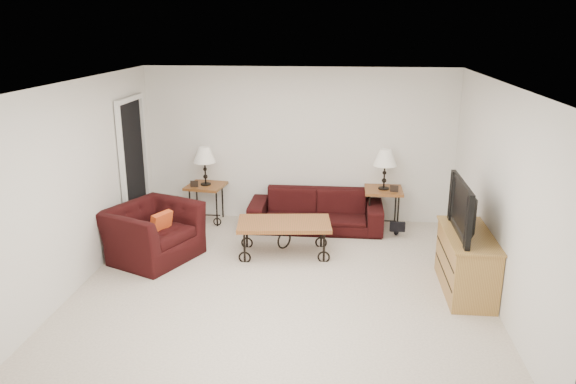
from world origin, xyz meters
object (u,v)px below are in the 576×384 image
object	(u,v)px
side_table_left	(207,203)
armchair	(152,233)
sofa	(316,210)
television	(470,208)
coffee_table	(284,238)
tv_stand	(466,262)
side_table_right	(383,208)
lamp_right	(385,169)
backpack	(397,221)
lamp_left	(205,166)

from	to	relation	value
side_table_left	armchair	size ratio (longest dim) A/B	0.54
sofa	television	world-z (taller)	television
coffee_table	tv_stand	bearing A→B (deg)	-21.20
side_table_right	lamp_right	world-z (taller)	lamp_right
tv_stand	television	world-z (taller)	television
side_table_left	television	bearing A→B (deg)	-30.07
side_table_left	armchair	world-z (taller)	armchair
tv_stand	armchair	bearing A→B (deg)	171.88
sofa	backpack	size ratio (longest dim) A/B	4.58
side_table_left	armchair	distance (m)	1.61
side_table_right	lamp_left	distance (m)	2.93
lamp_left	armchair	world-z (taller)	lamp_left
side_table_right	armchair	distance (m)	3.60
sofa	coffee_table	size ratio (longest dim) A/B	1.62
sofa	coffee_table	bearing A→B (deg)	-110.00
television	lamp_left	bearing A→B (deg)	-120.07
sofa	lamp_right	xyz separation A→B (m)	(1.06, 0.18, 0.65)
lamp_left	sofa	bearing A→B (deg)	-5.69
sofa	side_table_right	xyz separation A→B (m)	(1.06, 0.18, 0.01)
backpack	coffee_table	bearing A→B (deg)	-153.55
side_table_left	television	xyz separation A→B (m)	(3.71, -2.15, 0.75)
side_table_left	backpack	world-z (taller)	side_table_left
lamp_left	coffee_table	xyz separation A→B (m)	(1.42, -1.25, -0.70)
side_table_right	television	world-z (taller)	television
side_table_left	tv_stand	world-z (taller)	tv_stand
side_table_left	coffee_table	xyz separation A→B (m)	(1.42, -1.25, -0.07)
sofa	armchair	bearing A→B (deg)	-147.72
side_table_left	lamp_left	size ratio (longest dim) A/B	1.00
tv_stand	backpack	xyz separation A→B (m)	(-0.66, 1.79, -0.14)
sofa	tv_stand	xyz separation A→B (m)	(1.92, -1.97, 0.07)
television	backpack	world-z (taller)	television
tv_stand	television	distance (m)	0.69
lamp_left	backpack	distance (m)	3.17
coffee_table	television	distance (m)	2.59
backpack	tv_stand	bearing A→B (deg)	-71.87
side_table_right	lamp_left	world-z (taller)	lamp_left
coffee_table	television	world-z (taller)	television
coffee_table	backpack	xyz separation A→B (m)	(1.65, 0.90, -0.01)
side_table_right	backpack	bearing A→B (deg)	-60.51
backpack	lamp_right	bearing A→B (deg)	117.36
sofa	lamp_left	size ratio (longest dim) A/B	3.34
lamp_right	armchair	xyz separation A→B (m)	(-3.24, -1.56, -0.58)
tv_stand	coffee_table	bearing A→B (deg)	158.80
side_table_left	sofa	bearing A→B (deg)	-5.69
sofa	side_table_left	xyz separation A→B (m)	(-1.81, 0.18, 0.01)
coffee_table	tv_stand	world-z (taller)	tv_stand
backpack	lamp_left	bearing A→B (deg)	171.31
side_table_right	backpack	size ratio (longest dim) A/B	1.40
lamp_left	lamp_right	distance (m)	2.87
armchair	coffee_table	bearing A→B (deg)	-55.44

